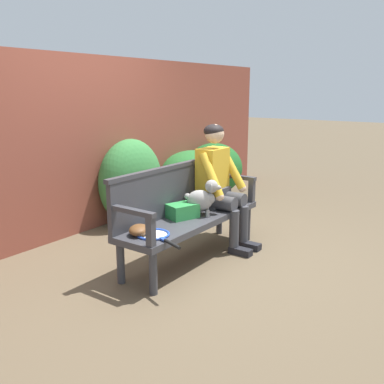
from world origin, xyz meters
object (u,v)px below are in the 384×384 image
Objects in this scene: sports_bag at (183,211)px; garden_bench at (192,222)px; person_seated at (219,181)px; dog_on_bench at (203,198)px; tennis_racket at (155,235)px; baseball_glove at (139,230)px.

garden_bench is at bearing -33.73° from sports_bag.
person_seated reaches higher than garden_bench.
garden_bench is 4.94× the size of dog_on_bench.
person_seated is 1.15m from tennis_racket.
sports_bag is at bearing 12.49° from tennis_racket.
tennis_racket is 0.15m from baseball_glove.
baseball_glove is at bearing 179.60° from sports_bag.
dog_on_bench is (-0.37, -0.05, -0.09)m from person_seated.
tennis_racket reaches higher than garden_bench.
sports_bag is (0.57, 0.13, 0.06)m from tennis_racket.
sports_bag reaches higher than baseball_glove.
baseball_glove is at bearing 112.79° from tennis_racket.
dog_on_bench is 0.62× the size of tennis_racket.
dog_on_bench reaches higher than tennis_racket.
person_seated is 4.67× the size of sports_bag.
person_seated is 3.63× the size of dog_on_bench.
person_seated is at bearing 3.07° from tennis_racket.
sports_bag is at bearing -30.18° from baseball_glove.
dog_on_bench is at bearing -172.23° from person_seated.
baseball_glove is (-0.80, 0.12, -0.14)m from dog_on_bench.
garden_bench is 0.26m from dog_on_bench.
person_seated is 5.95× the size of baseball_glove.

